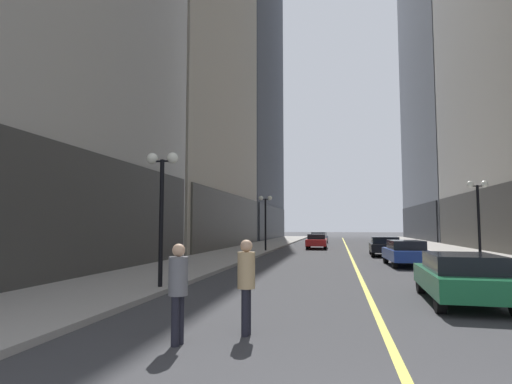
# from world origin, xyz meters

# --- Properties ---
(ground_plane) EXTENTS (200.00, 200.00, 0.00)m
(ground_plane) POSITION_xyz_m (0.00, 35.00, 0.00)
(ground_plane) COLOR #38383A
(sidewalk_left) EXTENTS (4.50, 78.00, 0.15)m
(sidewalk_left) POSITION_xyz_m (-8.25, 35.00, 0.07)
(sidewalk_left) COLOR #9E9991
(sidewalk_left) RESTS_ON ground
(sidewalk_right) EXTENTS (4.50, 78.00, 0.15)m
(sidewalk_right) POSITION_xyz_m (8.25, 35.00, 0.07)
(sidewalk_right) COLOR #9E9991
(sidewalk_right) RESTS_ON ground
(lane_centre_stripe) EXTENTS (0.16, 70.00, 0.01)m
(lane_centre_stripe) POSITION_xyz_m (0.00, 35.00, 0.00)
(lane_centre_stripe) COLOR #E5D64C
(lane_centre_stripe) RESTS_ON ground
(building_left_far) EXTENTS (10.50, 26.00, 58.68)m
(building_left_far) POSITION_xyz_m (-15.65, 60.00, 29.24)
(building_left_far) COLOR #4C515B
(building_left_far) RESTS_ON ground
(building_right_far) EXTENTS (15.31, 26.00, 59.89)m
(building_right_far) POSITION_xyz_m (18.06, 60.00, 29.87)
(building_right_far) COLOR slate
(building_right_far) RESTS_ON ground
(car_green) EXTENTS (2.06, 4.41, 1.32)m
(car_green) POSITION_xyz_m (2.36, 8.70, 0.72)
(car_green) COLOR #196038
(car_green) RESTS_ON ground
(car_blue) EXTENTS (1.92, 4.10, 1.32)m
(car_blue) POSITION_xyz_m (2.54, 19.21, 0.72)
(car_blue) COLOR navy
(car_blue) RESTS_ON ground
(car_black) EXTENTS (2.08, 4.33, 1.32)m
(car_black) POSITION_xyz_m (2.30, 26.56, 0.72)
(car_black) COLOR black
(car_black) RESTS_ON ground
(car_red) EXTENTS (1.79, 4.72, 1.32)m
(car_red) POSITION_xyz_m (-2.71, 34.86, 0.72)
(car_red) COLOR #B21919
(car_red) RESTS_ON ground
(car_navy) EXTENTS (2.01, 4.63, 1.32)m
(car_navy) POSITION_xyz_m (-2.96, 45.58, 0.72)
(car_navy) COLOR #141E4C
(car_navy) RESTS_ON ground
(pedestrian_in_grey_suit) EXTENTS (0.39, 0.39, 1.75)m
(pedestrian_in_grey_suit) POSITION_xyz_m (-3.63, 3.64, 1.02)
(pedestrian_in_grey_suit) COLOR black
(pedestrian_in_grey_suit) RESTS_ON ground
(pedestrian_in_tan_trench) EXTENTS (0.37, 0.37, 1.80)m
(pedestrian_in_tan_trench) POSITION_xyz_m (-2.60, 4.50, 1.06)
(pedestrian_in_tan_trench) COLOR black
(pedestrian_in_tan_trench) RESTS_ON ground
(street_lamp_left_near) EXTENTS (1.06, 0.36, 4.43)m
(street_lamp_left_near) POSITION_xyz_m (-6.40, 9.13, 3.26)
(street_lamp_left_near) COLOR black
(street_lamp_left_near) RESTS_ON ground
(street_lamp_left_far) EXTENTS (1.06, 0.36, 4.43)m
(street_lamp_left_far) POSITION_xyz_m (-6.40, 28.90, 3.26)
(street_lamp_left_far) COLOR black
(street_lamp_left_far) RESTS_ON ground
(street_lamp_right_mid) EXTENTS (1.06, 0.36, 4.43)m
(street_lamp_right_mid) POSITION_xyz_m (6.40, 20.23, 3.26)
(street_lamp_right_mid) COLOR black
(street_lamp_right_mid) RESTS_ON ground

